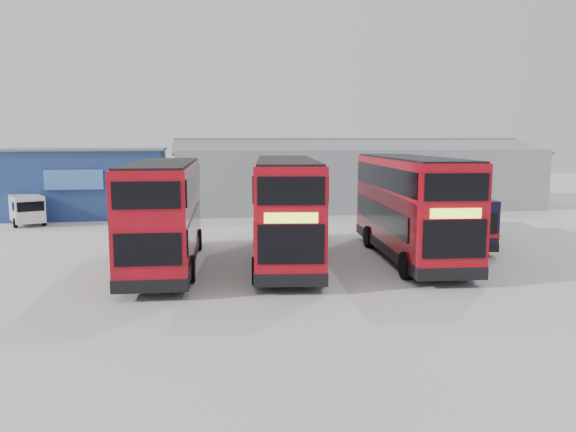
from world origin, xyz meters
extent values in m
plane|color=#B0B0AA|center=(0.00, 0.00, 0.00)|extent=(120.00, 120.00, 0.00)
cube|color=navy|center=(-14.00, 18.00, 2.50)|extent=(12.00, 8.00, 5.00)
cube|color=slate|center=(-14.00, 18.00, 5.05)|extent=(12.30, 8.30, 0.15)
cube|color=#4980D0|center=(-14.00, 13.90, 3.00)|extent=(3.96, 0.15, 1.40)
cube|color=#959BA3|center=(8.00, 20.00, 2.50)|extent=(30.00, 12.00, 5.00)
cube|color=slate|center=(8.00, 17.20, 5.25)|extent=(30.50, 6.33, 1.29)
cube|color=slate|center=(8.00, 22.80, 5.25)|extent=(30.50, 6.33, 1.29)
cube|color=#A10916|center=(-7.14, -1.63, 2.56)|extent=(3.37, 11.44, 4.36)
cube|color=black|center=(-7.14, -1.63, 0.59)|extent=(3.41, 11.49, 0.48)
cube|color=black|center=(-5.80, -2.14, 2.04)|extent=(0.63, 9.56, 1.02)
cube|color=black|center=(-8.53, -1.98, 2.04)|extent=(0.63, 9.56, 1.02)
cube|color=black|center=(-5.78, -1.71, 3.87)|extent=(0.70, 10.64, 1.02)
cube|color=black|center=(-8.51, -1.55, 3.87)|extent=(0.70, 10.64, 1.02)
cube|color=black|center=(-6.80, 4.03, 1.94)|extent=(2.42, 0.20, 1.45)
cube|color=black|center=(-6.80, 4.03, 3.87)|extent=(2.42, 0.20, 1.02)
cube|color=#B7E630|center=(-6.80, 4.04, 2.91)|extent=(1.94, 0.16, 0.38)
cube|color=black|center=(-7.48, -7.29, 1.94)|extent=(2.37, 0.20, 1.18)
cube|color=black|center=(-7.48, -7.29, 3.87)|extent=(2.37, 0.20, 0.97)
cube|color=black|center=(-7.14, -1.63, 4.76)|extent=(3.19, 11.27, 0.11)
cylinder|color=black|center=(-5.62, 2.21, 0.56)|extent=(0.41, 1.14, 1.12)
cylinder|color=black|center=(-8.19, 2.37, 0.56)|extent=(0.41, 1.14, 1.12)
cylinder|color=black|center=(-6.03, -4.55, 0.56)|extent=(0.41, 1.14, 1.12)
cylinder|color=black|center=(-8.60, -4.40, 0.56)|extent=(0.41, 1.14, 1.12)
cube|color=#A10916|center=(-1.57, -1.62, 2.61)|extent=(4.27, 11.80, 4.45)
cube|color=black|center=(-1.57, -1.62, 0.60)|extent=(4.32, 11.85, 0.49)
cube|color=black|center=(-2.89, -1.00, 2.09)|extent=(1.37, 9.69, 1.04)
cube|color=black|center=(-0.13, -1.37, 2.09)|extent=(1.37, 9.69, 1.04)
cube|color=black|center=(-2.95, -1.44, 3.95)|extent=(1.51, 10.78, 1.04)
cube|color=black|center=(-0.19, -1.81, 3.95)|extent=(1.51, 10.78, 1.04)
cube|color=black|center=(-2.35, -7.36, 1.98)|extent=(2.46, 0.39, 1.48)
cube|color=black|center=(-2.35, -7.36, 3.95)|extent=(2.46, 0.39, 1.04)
cube|color=#B7E630|center=(-2.35, -7.37, 2.97)|extent=(1.97, 0.31, 0.38)
cube|color=black|center=(-0.79, 4.11, 1.98)|extent=(2.40, 0.38, 1.21)
cube|color=black|center=(-0.79, 4.11, 3.95)|extent=(2.40, 0.38, 0.99)
cube|color=black|center=(-1.57, -1.62, 4.85)|extent=(4.08, 11.61, 0.11)
cylinder|color=black|center=(-3.41, -5.42, 0.57)|extent=(0.50, 1.18, 1.14)
cylinder|color=black|center=(-0.80, -5.77, 0.57)|extent=(0.50, 1.18, 1.14)
cylinder|color=black|center=(-2.48, 1.44, 0.57)|extent=(0.50, 1.18, 1.14)
cylinder|color=black|center=(0.13, 1.08, 0.57)|extent=(0.50, 1.18, 1.14)
cube|color=#A10916|center=(4.56, -1.67, 2.65)|extent=(3.84, 11.90, 4.51)
cube|color=black|center=(4.56, -1.67, 0.61)|extent=(3.88, 11.95, 0.50)
cube|color=black|center=(3.19, -1.10, 2.12)|extent=(0.96, 9.88, 1.06)
cube|color=black|center=(6.01, -1.35, 2.12)|extent=(0.96, 9.88, 1.06)
cube|color=black|center=(3.15, -1.54, 4.01)|extent=(1.06, 10.99, 1.06)
cube|color=black|center=(5.97, -1.80, 4.01)|extent=(1.06, 10.99, 1.06)
cube|color=black|center=(4.02, -7.52, 2.01)|extent=(2.50, 0.28, 1.50)
cube|color=black|center=(4.02, -7.52, 4.01)|extent=(2.50, 0.28, 1.06)
cube|color=#B7E630|center=(4.02, -7.53, 3.01)|extent=(2.00, 0.23, 0.39)
cube|color=black|center=(5.09, 4.18, 2.01)|extent=(2.45, 0.28, 1.23)
cube|color=black|center=(5.09, 4.18, 4.01)|extent=(2.45, 0.28, 1.00)
cube|color=black|center=(4.56, -1.67, 4.92)|extent=(3.65, 11.72, 0.11)
cylinder|color=black|center=(2.86, -5.60, 0.58)|extent=(0.46, 1.19, 1.16)
cylinder|color=black|center=(5.52, -5.84, 0.58)|extent=(0.46, 1.19, 1.16)
cylinder|color=black|center=(3.49, 1.39, 0.58)|extent=(0.46, 1.19, 1.16)
cylinder|color=black|center=(6.16, 1.15, 0.58)|extent=(0.46, 1.19, 1.16)
cube|color=black|center=(8.56, 2.83, 1.57)|extent=(3.90, 10.54, 2.48)
cube|color=black|center=(8.56, 2.83, 0.50)|extent=(3.95, 10.58, 0.37)
cube|color=red|center=(8.56, 2.83, 1.12)|extent=(3.94, 10.57, 0.23)
cube|color=black|center=(9.69, 2.37, 1.97)|extent=(1.38, 8.52, 0.89)
cube|color=black|center=(7.34, 2.74, 1.97)|extent=(1.38, 8.52, 0.89)
cube|color=black|center=(9.35, 7.94, 1.73)|extent=(2.09, 0.37, 1.22)
cube|color=black|center=(7.76, -2.27, 1.73)|extent=(2.04, 0.36, 1.03)
cylinder|color=black|center=(10.23, 6.27, 0.49)|extent=(0.45, 1.01, 0.97)
cylinder|color=black|center=(8.01, 6.62, 0.49)|extent=(0.45, 1.01, 0.97)
cylinder|color=black|center=(9.22, -0.21, 0.49)|extent=(0.45, 1.01, 0.97)
cylinder|color=black|center=(7.00, 0.14, 0.49)|extent=(0.45, 1.01, 0.97)
cube|color=silver|center=(-17.25, 13.64, 1.15)|extent=(3.52, 4.95, 1.75)
cube|color=black|center=(-16.32, 11.52, 1.42)|extent=(1.53, 0.70, 0.64)
cube|color=black|center=(-17.52, 11.92, 1.42)|extent=(0.37, 0.78, 0.55)
cube|color=black|center=(-15.80, 12.67, 1.42)|extent=(0.37, 0.78, 0.55)
cylinder|color=black|center=(-17.43, 11.86, 0.33)|extent=(0.47, 0.69, 0.66)
cylinder|color=black|center=(-15.81, 12.57, 0.33)|extent=(0.47, 0.69, 0.66)
cylinder|color=black|center=(-18.68, 14.72, 0.33)|extent=(0.47, 0.69, 0.66)
cylinder|color=black|center=(-17.07, 15.43, 0.33)|extent=(0.47, 0.69, 0.66)
camera|label=1|loc=(-5.94, -27.34, 5.83)|focal=35.00mm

